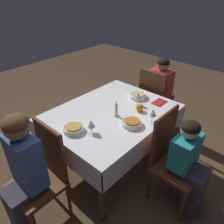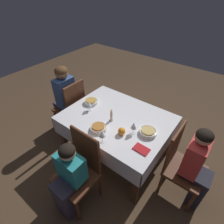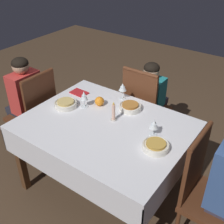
{
  "view_description": "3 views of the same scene",
  "coord_description": "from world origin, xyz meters",
  "px_view_note": "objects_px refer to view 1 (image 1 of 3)",
  "views": [
    {
      "loc": [
        1.48,
        1.36,
        1.98
      ],
      "look_at": [
        0.06,
        0.07,
        0.78
      ],
      "focal_mm": 35.0,
      "sensor_mm": 36.0,
      "label": 1
    },
    {
      "loc": [
        -1.01,
        1.43,
        2.2
      ],
      "look_at": [
        0.04,
        0.06,
        0.84
      ],
      "focal_mm": 28.0,
      "sensor_mm": 36.0,
      "label": 2
    },
    {
      "loc": [
        1.16,
        -1.51,
        2.07
      ],
      "look_at": [
        0.01,
        0.09,
        0.81
      ],
      "focal_mm": 45.0,
      "sensor_mm": 36.0,
      "label": 3
    }
  ],
  "objects_px": {
    "bowl_east": "(74,129)",
    "orange_fruit": "(140,108)",
    "wine_glass_east": "(91,124)",
    "candle_centerpiece": "(116,110)",
    "person_child_teal": "(190,164)",
    "chair_north": "(172,157)",
    "wine_glass_north": "(153,113)",
    "wine_glass_west": "(138,96)",
    "person_adult_denim": "(22,171)",
    "bowl_west": "(138,96)",
    "person_child_red": "(162,91)",
    "dining_table": "(111,118)",
    "chair_east": "(43,173)",
    "bowl_north": "(132,123)",
    "chair_west": "(155,100)",
    "napkin_red_folded": "(159,102)"
  },
  "relations": [
    {
      "from": "chair_east",
      "to": "person_child_teal",
      "type": "xyz_separation_m",
      "value": [
        -0.94,
        0.91,
        0.02
      ]
    },
    {
      "from": "chair_east",
      "to": "orange_fruit",
      "type": "relative_size",
      "value": 11.26
    },
    {
      "from": "bowl_east",
      "to": "wine_glass_east",
      "type": "bearing_deg",
      "value": 124.96
    },
    {
      "from": "person_adult_denim",
      "to": "napkin_red_folded",
      "type": "bearing_deg",
      "value": 80.43
    },
    {
      "from": "chair_north",
      "to": "wine_glass_east",
      "type": "bearing_deg",
      "value": 124.64
    },
    {
      "from": "dining_table",
      "to": "bowl_north",
      "type": "relative_size",
      "value": 6.72
    },
    {
      "from": "bowl_east",
      "to": "napkin_red_folded",
      "type": "xyz_separation_m",
      "value": [
        -1.01,
        0.31,
        -0.02
      ]
    },
    {
      "from": "bowl_north",
      "to": "orange_fruit",
      "type": "height_order",
      "value": "orange_fruit"
    },
    {
      "from": "person_adult_denim",
      "to": "wine_glass_west",
      "type": "xyz_separation_m",
      "value": [
        -1.37,
        0.11,
        0.18
      ]
    },
    {
      "from": "chair_east",
      "to": "wine_glass_east",
      "type": "height_order",
      "value": "chair_east"
    },
    {
      "from": "chair_east",
      "to": "candle_centerpiece",
      "type": "relative_size",
      "value": 5.52
    },
    {
      "from": "person_adult_denim",
      "to": "bowl_north",
      "type": "bearing_deg",
      "value": 72.96
    },
    {
      "from": "dining_table",
      "to": "chair_north",
      "type": "bearing_deg",
      "value": 93.5
    },
    {
      "from": "orange_fruit",
      "to": "bowl_north",
      "type": "bearing_deg",
      "value": 21.9
    },
    {
      "from": "person_adult_denim",
      "to": "wine_glass_east",
      "type": "xyz_separation_m",
      "value": [
        -0.66,
        0.1,
        0.16
      ]
    },
    {
      "from": "person_child_red",
      "to": "bowl_west",
      "type": "bearing_deg",
      "value": 91.79
    },
    {
      "from": "chair_north",
      "to": "orange_fruit",
      "type": "relative_size",
      "value": 11.26
    },
    {
      "from": "chair_west",
      "to": "person_child_teal",
      "type": "distance_m",
      "value": 1.25
    },
    {
      "from": "bowl_west",
      "to": "wine_glass_west",
      "type": "relative_size",
      "value": 1.33
    },
    {
      "from": "bowl_east",
      "to": "wine_glass_east",
      "type": "relative_size",
      "value": 1.45
    },
    {
      "from": "wine_glass_west",
      "to": "chair_west",
      "type": "bearing_deg",
      "value": -169.08
    },
    {
      "from": "bowl_east",
      "to": "orange_fruit",
      "type": "xyz_separation_m",
      "value": [
        -0.71,
        0.24,
        0.02
      ]
    },
    {
      "from": "person_adult_denim",
      "to": "bowl_west",
      "type": "distance_m",
      "value": 1.52
    },
    {
      "from": "orange_fruit",
      "to": "napkin_red_folded",
      "type": "xyz_separation_m",
      "value": [
        -0.3,
        0.06,
        -0.04
      ]
    },
    {
      "from": "wine_glass_east",
      "to": "wine_glass_west",
      "type": "height_order",
      "value": "wine_glass_west"
    },
    {
      "from": "wine_glass_east",
      "to": "bowl_west",
      "type": "height_order",
      "value": "wine_glass_east"
    },
    {
      "from": "dining_table",
      "to": "chair_east",
      "type": "xyz_separation_m",
      "value": [
        0.9,
        0.01,
        -0.13
      ]
    },
    {
      "from": "person_adult_denim",
      "to": "bowl_west",
      "type": "xyz_separation_m",
      "value": [
        -1.52,
        0.01,
        0.1
      ]
    },
    {
      "from": "person_child_red",
      "to": "wine_glass_east",
      "type": "relative_size",
      "value": 7.73
    },
    {
      "from": "person_adult_denim",
      "to": "wine_glass_west",
      "type": "height_order",
      "value": "person_adult_denim"
    },
    {
      "from": "person_adult_denim",
      "to": "bowl_west",
      "type": "relative_size",
      "value": 5.58
    },
    {
      "from": "person_child_teal",
      "to": "chair_north",
      "type": "bearing_deg",
      "value": 90.0
    },
    {
      "from": "person_child_teal",
      "to": "bowl_east",
      "type": "distance_m",
      "value": 1.11
    },
    {
      "from": "dining_table",
      "to": "wine_glass_west",
      "type": "distance_m",
      "value": 0.39
    },
    {
      "from": "chair_north",
      "to": "person_child_red",
      "type": "distance_m",
      "value": 1.26
    },
    {
      "from": "dining_table",
      "to": "chair_north",
      "type": "relative_size",
      "value": 1.41
    },
    {
      "from": "dining_table",
      "to": "wine_glass_north",
      "type": "height_order",
      "value": "wine_glass_north"
    },
    {
      "from": "wine_glass_east",
      "to": "candle_centerpiece",
      "type": "bearing_deg",
      "value": -177.29
    },
    {
      "from": "person_child_red",
      "to": "bowl_west",
      "type": "height_order",
      "value": "person_child_red"
    },
    {
      "from": "dining_table",
      "to": "orange_fruit",
      "type": "distance_m",
      "value": 0.33
    },
    {
      "from": "dining_table",
      "to": "wine_glass_east",
      "type": "bearing_deg",
      "value": 15.45
    },
    {
      "from": "person_child_teal",
      "to": "person_child_red",
      "type": "bearing_deg",
      "value": 41.97
    },
    {
      "from": "wine_glass_west",
      "to": "person_adult_denim",
      "type": "bearing_deg",
      "value": -4.37
    },
    {
      "from": "bowl_north",
      "to": "wine_glass_north",
      "type": "distance_m",
      "value": 0.22
    },
    {
      "from": "wine_glass_north",
      "to": "wine_glass_west",
      "type": "xyz_separation_m",
      "value": [
        -0.2,
        -0.33,
        -0.01
      ]
    },
    {
      "from": "bowl_east",
      "to": "candle_centerpiece",
      "type": "height_order",
      "value": "candle_centerpiece"
    },
    {
      "from": "chair_north",
      "to": "person_child_teal",
      "type": "bearing_deg",
      "value": -90.0
    },
    {
      "from": "dining_table",
      "to": "wine_glass_west",
      "type": "relative_size",
      "value": 8.68
    },
    {
      "from": "person_child_red",
      "to": "wine_glass_west",
      "type": "height_order",
      "value": "person_child_red"
    },
    {
      "from": "bowl_west",
      "to": "orange_fruit",
      "type": "distance_m",
      "value": 0.31
    }
  ]
}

